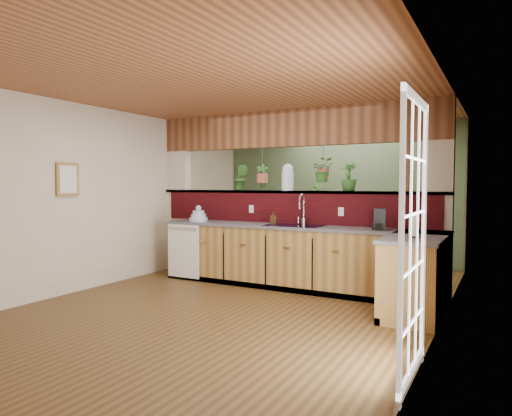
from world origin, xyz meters
The scene contains 28 objects.
ground centered at (0.00, 0.00, 0.00)m, with size 4.60×7.00×0.01m, color #4C3317.
ceiling centered at (0.00, 0.00, 2.60)m, with size 4.60×7.00×0.01m, color brown.
wall_back centered at (0.00, 3.50, 1.30)m, with size 4.60×0.02×2.60m, color beige.
wall_left centered at (-2.30, 0.00, 1.30)m, with size 0.02×7.00×2.60m, color beige.
wall_right centered at (2.30, 0.00, 1.30)m, with size 0.02×7.00×2.60m, color beige.
pass_through_partition centered at (0.03, 1.35, 1.19)m, with size 4.60×0.21×2.60m.
pass_through_ledge centered at (0.00, 1.35, 1.37)m, with size 4.60×0.21×0.04m, color brown.
header_beam centered at (0.00, 1.35, 2.33)m, with size 4.60×0.15×0.55m, color brown.
sage_backwall centered at (0.00, 3.48, 1.30)m, with size 4.55×0.02×2.55m, color #4A5F41.
countertop centered at (0.84, 0.87, 0.45)m, with size 4.14×1.52×0.90m.
dishwasher centered at (-1.48, 0.66, 0.46)m, with size 0.58×0.03×0.82m.
navy_sink centered at (0.25, 0.98, 0.82)m, with size 0.82×0.50×0.18m.
french_door centered at (2.27, -1.30, 1.05)m, with size 0.06×1.02×2.16m, color white.
framed_print centered at (-2.27, -0.80, 1.55)m, with size 0.04×0.35×0.45m.
faucet centered at (0.31, 1.13, 1.14)m, with size 0.20×0.20×0.45m.
dish_stack centered at (-1.36, 0.90, 0.98)m, with size 0.29×0.29×0.25m.
soap_dispenser centered at (-0.11, 1.03, 1.00)m, with size 0.09×0.09×0.19m, color #3D2916.
coffee_maker centered at (1.46, 0.95, 1.03)m, with size 0.15×0.25×0.27m.
paper_towel centered at (2.00, 0.28, 1.02)m, with size 0.13×0.13×0.27m.
glass_jar centered at (-0.03, 1.35, 1.59)m, with size 0.18×0.18×0.40m.
ledge_plant_left centered at (-0.85, 1.35, 1.59)m, with size 0.22×0.18×0.41m, color #26561D.
ledge_plant_right centered at (0.93, 1.35, 1.59)m, with size 0.23×0.23×0.41m, color #26561D.
hanging_plant_a centered at (-0.46, 1.35, 1.73)m, with size 0.23×0.19×0.54m.
hanging_plant_b centered at (0.54, 1.35, 1.84)m, with size 0.38×0.35×0.47m.
shelving_console centered at (-0.56, 3.25, 0.50)m, with size 1.50×0.40×1.00m, color black.
shelf_plant_a centered at (-1.18, 3.25, 1.21)m, with size 0.22×0.15×0.41m, color #26561D.
shelf_plant_b centered at (-0.30, 3.25, 1.25)m, with size 0.28×0.28×0.50m, color #26561D.
floor_plant centered at (0.89, 2.49, 0.36)m, with size 0.64×0.56×0.72m, color #26561D.
Camera 1 is at (2.88, -4.94, 1.49)m, focal length 32.00 mm.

